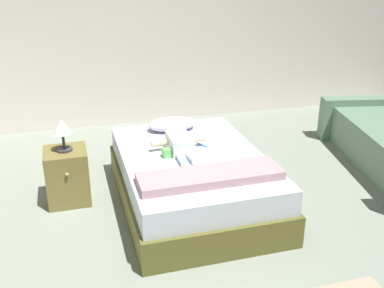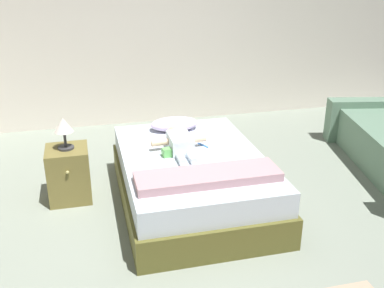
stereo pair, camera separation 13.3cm
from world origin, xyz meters
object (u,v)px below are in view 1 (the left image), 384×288
(bed, at_px, (192,179))
(baby, at_px, (179,142))
(pillow, at_px, (172,124))
(nightstand, at_px, (68,176))
(toy_block, at_px, (167,153))
(lamp, at_px, (62,129))
(toothbrush, at_px, (201,144))

(bed, relative_size, baby, 2.87)
(bed, height_order, pillow, pillow)
(nightstand, xyz_separation_m, toy_block, (0.85, -0.33, 0.26))
(baby, distance_m, lamp, 1.02)
(baby, xyz_separation_m, toothbrush, (0.22, 0.03, -0.06))
(bed, xyz_separation_m, pillow, (-0.02, 0.65, 0.30))
(nightstand, xyz_separation_m, lamp, (0.00, 0.00, 0.45))
(toothbrush, bearing_deg, pillow, 108.99)
(lamp, bearing_deg, bed, -18.14)
(toy_block, bearing_deg, baby, 42.90)
(pillow, height_order, nightstand, pillow)
(toy_block, bearing_deg, bed, -3.81)
(toothbrush, xyz_separation_m, nightstand, (-1.21, 0.17, -0.24))
(toothbrush, relative_size, lamp, 0.47)
(pillow, bearing_deg, bed, -88.25)
(bed, height_order, toothbrush, toothbrush)
(baby, height_order, toy_block, baby)
(baby, xyz_separation_m, nightstand, (-0.99, 0.20, -0.30))
(bed, bearing_deg, lamp, 161.86)
(baby, relative_size, nightstand, 1.28)
(bed, relative_size, nightstand, 3.66)
(pillow, bearing_deg, toothbrush, -71.01)
(lamp, bearing_deg, toy_block, -21.60)
(bed, xyz_separation_m, nightstand, (-1.07, 0.35, 0.02))
(bed, relative_size, lamp, 6.37)
(baby, bearing_deg, toothbrush, 8.72)
(baby, bearing_deg, bed, -60.90)
(toothbrush, height_order, lamp, lamp)
(toothbrush, bearing_deg, nightstand, 172.00)
(lamp, xyz_separation_m, toy_block, (0.85, -0.33, -0.18))
(toy_block, bearing_deg, pillow, 72.31)
(baby, bearing_deg, lamp, 168.31)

